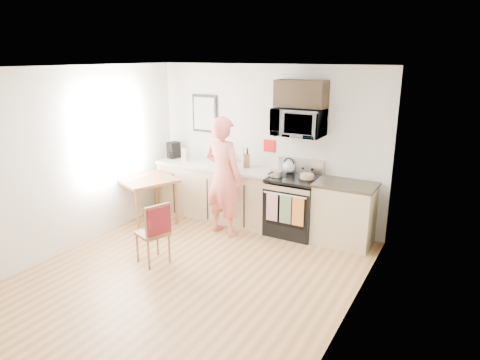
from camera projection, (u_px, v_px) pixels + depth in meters
The scene contains 27 objects.
floor at pixel (187, 277), 5.47m from camera, with size 4.60×4.60×0.00m, color olive.
back_wall at pixel (267, 145), 7.03m from camera, with size 4.00×0.04×2.60m, color beige.
left_wall at pixel (69, 160), 6.04m from camera, with size 0.04×4.60×2.60m, color beige.
right_wall at pixel (350, 208), 4.17m from camera, with size 0.04×4.60×2.60m, color beige.
ceiling at pixel (179, 67), 4.74m from camera, with size 4.00×4.60×0.04m, color white.
window at pixel (111, 134), 6.62m from camera, with size 0.06×1.40×1.50m.
cabinet_left at pixel (217, 192), 7.39m from camera, with size 2.10×0.60×0.90m, color tan.
countertop_left at pixel (217, 166), 7.26m from camera, with size 2.14×0.64×0.04m, color silver.
cabinet_right at pixel (344, 215), 6.35m from camera, with size 0.84×0.60×0.90m, color tan.
countertop_right at pixel (346, 185), 6.22m from camera, with size 0.88×0.64×0.04m, color black.
range at pixel (293, 207), 6.71m from camera, with size 0.76×0.70×1.16m.
microwave at pixel (299, 122), 6.43m from camera, with size 0.76×0.51×0.42m, color #BBBBC0.
upper_cabinet at pixel (301, 94), 6.34m from camera, with size 0.76×0.35×0.40m, color black.
wall_art at pixel (205, 114), 7.45m from camera, with size 0.50×0.04×0.65m.
wall_trivet at pixel (269, 146), 7.00m from camera, with size 0.20×0.02×0.20m, color red.
person at pixel (223, 176), 6.58m from camera, with size 0.68×0.45×1.87m, color #E3493E.
dining_table at pixel (147, 184), 7.04m from camera, with size 0.95×0.95×0.78m.
chair at pixel (156, 226), 5.63m from camera, with size 0.51×0.48×0.87m.
knife_block at pixel (246, 161), 7.07m from camera, with size 0.10×0.14×0.22m, color brown.
utensil_crock at pixel (228, 156), 7.34m from camera, with size 0.11×0.11×0.32m.
fruit_bowl at pixel (224, 162), 7.30m from camera, with size 0.25×0.25×0.10m.
milk_carton at pixel (185, 154), 7.51m from camera, with size 0.08×0.08×0.22m, color tan.
coffee_maker at pixel (173, 151), 7.71m from camera, with size 0.21×0.26×0.29m.
bread_bag at pixel (225, 166), 6.94m from camera, with size 0.32×0.15×0.12m, color tan.
cake at pixel (307, 177), 6.46m from camera, with size 0.25×0.25×0.08m.
kettle at pixel (289, 166), 6.79m from camera, with size 0.20×0.20×0.25m.
pot at pixel (276, 173), 6.59m from camera, with size 0.20×0.34×0.10m.
Camera 1 is at (2.97, -3.95, 2.74)m, focal length 32.00 mm.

